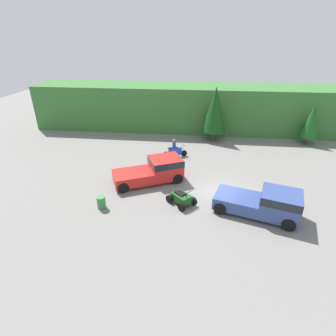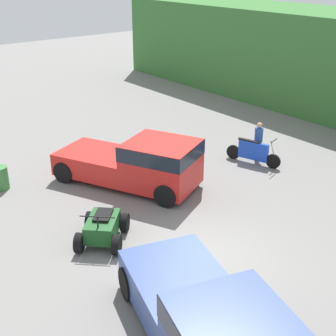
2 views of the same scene
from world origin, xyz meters
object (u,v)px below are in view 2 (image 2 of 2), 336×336
(steel_barrel, at_px, (1,178))
(rider_person, at_px, (258,140))
(dirt_bike, at_px, (253,152))
(pickup_truck_second, at_px, (212,326))
(quad_atv, at_px, (103,228))
(pickup_truck_red, at_px, (140,162))

(steel_barrel, bearing_deg, rider_person, 66.67)
(dirt_bike, relative_size, rider_person, 1.40)
(pickup_truck_second, bearing_deg, steel_barrel, -160.88)
(quad_atv, bearing_deg, pickup_truck_second, 37.20)
(quad_atv, bearing_deg, rider_person, 143.22)
(dirt_bike, distance_m, quad_atv, 8.13)
(pickup_truck_red, distance_m, steel_barrel, 5.24)
(pickup_truck_second, relative_size, quad_atv, 2.52)
(pickup_truck_red, distance_m, quad_atv, 3.92)
(dirt_bike, height_order, rider_person, rider_person)
(rider_person, relative_size, steel_barrel, 1.91)
(quad_atv, xyz_separation_m, steel_barrel, (-5.44, -1.11, -0.01))
(pickup_truck_red, xyz_separation_m, quad_atv, (2.36, -3.09, -0.56))
(pickup_truck_second, bearing_deg, dirt_bike, 144.36)
(pickup_truck_second, xyz_separation_m, rider_person, (-6.82, 9.17, -0.09))
(pickup_truck_second, distance_m, steel_barrel, 10.97)
(dirt_bike, bearing_deg, steel_barrel, -132.33)
(steel_barrel, bearing_deg, dirt_bike, 65.00)
(quad_atv, relative_size, steel_barrel, 2.58)
(pickup_truck_red, xyz_separation_m, pickup_truck_second, (7.87, -3.79, -0.00))
(steel_barrel, bearing_deg, quad_atv, 11.55)
(quad_atv, height_order, steel_barrel, quad_atv)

